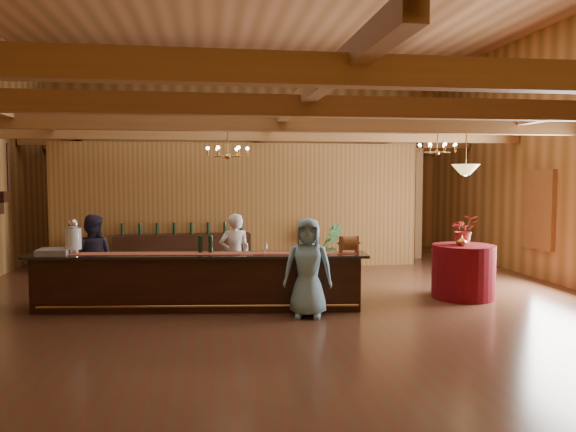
{
  "coord_description": "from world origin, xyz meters",
  "views": [
    {
      "loc": [
        -1.32,
        -10.4,
        2.27
      ],
      "look_at": [
        0.31,
        0.8,
        1.48
      ],
      "focal_mm": 35.0,
      "sensor_mm": 36.0,
      "label": 1
    }
  ],
  "objects": [
    {
      "name": "floor",
      "position": [
        0.0,
        0.0,
        0.0
      ],
      "size": [
        14.0,
        14.0,
        0.0
      ],
      "primitive_type": "plane",
      "color": "#513321",
      "rests_on": "ground"
    },
    {
      "name": "wall_back",
      "position": [
        0.0,
        7.0,
        2.75
      ],
      "size": [
        12.0,
        0.1,
        5.5
      ],
      "primitive_type": "cube",
      "color": "#B58244",
      "rests_on": "floor"
    },
    {
      "name": "wall_front",
      "position": [
        0.0,
        -7.0,
        2.75
      ],
      "size": [
        12.0,
        0.1,
        5.5
      ],
      "primitive_type": "cube",
      "color": "#B58244",
      "rests_on": "floor"
    },
    {
      "name": "wall_right",
      "position": [
        6.0,
        0.0,
        2.75
      ],
      "size": [
        0.1,
        14.0,
        5.5
      ],
      "primitive_type": "cube",
      "color": "#B58244",
      "rests_on": "floor"
    },
    {
      "name": "beam_grid",
      "position": [
        0.0,
        0.51,
        3.24
      ],
      "size": [
        11.9,
        13.9,
        0.39
      ],
      "color": "olive",
      "rests_on": "wall_left"
    },
    {
      "name": "support_posts",
      "position": [
        0.0,
        -0.5,
        1.6
      ],
      "size": [
        9.2,
        10.2,
        3.2
      ],
      "color": "olive",
      "rests_on": "floor"
    },
    {
      "name": "partition_wall",
      "position": [
        -0.5,
        3.5,
        1.55
      ],
      "size": [
        9.0,
        0.18,
        3.1
      ],
      "primitive_type": "cube",
      "color": "brown",
      "rests_on": "floor"
    },
    {
      "name": "window_right_back",
      "position": [
        5.95,
        1.0,
        1.55
      ],
      "size": [
        0.12,
        1.05,
        1.75
      ],
      "primitive_type": "cube",
      "color": "white",
      "rests_on": "wall_right"
    },
    {
      "name": "backroom_boxes",
      "position": [
        -0.29,
        5.5,
        0.53
      ],
      "size": [
        4.1,
        0.6,
        1.1
      ],
      "color": "black",
      "rests_on": "floor"
    },
    {
      "name": "tasting_bar",
      "position": [
        -1.46,
        -0.8,
        0.49
      ],
      "size": [
        5.8,
        1.38,
        0.97
      ],
      "rotation": [
        0.0,
        0.0,
        -0.12
      ],
      "color": "black",
      "rests_on": "floor"
    },
    {
      "name": "beverage_dispenser",
      "position": [
        -3.56,
        -0.51,
        1.25
      ],
      "size": [
        0.26,
        0.26,
        0.6
      ],
      "color": "silver",
      "rests_on": "tasting_bar"
    },
    {
      "name": "glass_rack_tray",
      "position": [
        -3.87,
        -0.57,
        1.01
      ],
      "size": [
        0.5,
        0.5,
        0.1
      ],
      "primitive_type": "cube",
      "color": "gray",
      "rests_on": "tasting_bar"
    },
    {
      "name": "raffle_drum",
      "position": [
        1.08,
        -1.14,
        1.14
      ],
      "size": [
        0.34,
        0.24,
        0.3
      ],
      "color": "#9A5A2B",
      "rests_on": "tasting_bar"
    },
    {
      "name": "bar_bottle_0",
      "position": [
        -1.43,
        -0.69,
        1.11
      ],
      "size": [
        0.07,
        0.07,
        0.3
      ],
      "primitive_type": "cylinder",
      "color": "black",
      "rests_on": "tasting_bar"
    },
    {
      "name": "bar_bottle_1",
      "position": [
        -1.25,
        -0.71,
        1.11
      ],
      "size": [
        0.07,
        0.07,
        0.3
      ],
      "primitive_type": "cylinder",
      "color": "black",
      "rests_on": "tasting_bar"
    },
    {
      "name": "backbar_shelf",
      "position": [
        -1.88,
        3.15,
        0.45
      ],
      "size": [
        3.23,
        0.73,
        0.9
      ],
      "primitive_type": "cube",
      "rotation": [
        0.0,
        0.0,
        0.07
      ],
      "color": "black",
      "rests_on": "floor"
    },
    {
      "name": "round_table",
      "position": [
        3.43,
        -0.59,
        0.5
      ],
      "size": [
        1.15,
        1.15,
        1.0
      ],
      "primitive_type": "cylinder",
      "color": "maroon",
      "rests_on": "floor"
    },
    {
      "name": "chandelier_left",
      "position": [
        -0.9,
        0.51,
        2.76
      ],
      "size": [
        0.8,
        0.8,
        0.6
      ],
      "color": "#AA793B",
      "rests_on": "beam_grid"
    },
    {
      "name": "chandelier_right",
      "position": [
        3.41,
        0.67,
        2.87
      ],
      "size": [
        0.8,
        0.8,
        0.49
      ],
      "color": "#AA793B",
      "rests_on": "beam_grid"
    },
    {
      "name": "pendant_lamp",
      "position": [
        3.43,
        -0.59,
        2.4
      ],
      "size": [
        0.52,
        0.52,
        0.9
      ],
      "color": "#AA793B",
      "rests_on": "beam_grid"
    },
    {
      "name": "bartender",
      "position": [
        -0.81,
        0.03,
        0.79
      ],
      "size": [
        0.61,
        0.43,
        1.59
      ],
      "primitive_type": "imported",
      "rotation": [
        0.0,
        0.0,
        3.23
      ],
      "color": "white",
      "rests_on": "floor"
    },
    {
      "name": "staff_second",
      "position": [
        -3.36,
        -0.01,
        0.8
      ],
      "size": [
        0.85,
        0.7,
        1.6
      ],
      "primitive_type": "imported",
      "rotation": [
        0.0,
        0.0,
        3.01
      ],
      "color": "#252337",
      "rests_on": "floor"
    },
    {
      "name": "guest",
      "position": [
        0.29,
        -1.57,
        0.81
      ],
      "size": [
        0.89,
        0.69,
        1.61
      ],
      "primitive_type": "imported",
      "rotation": [
        0.0,
        0.0,
        -0.24
      ],
      "color": "#74ABC5",
      "rests_on": "floor"
    },
    {
      "name": "floor_plant",
      "position": [
        1.66,
        2.92,
        0.58
      ],
      "size": [
        0.66,
        0.54,
        1.15
      ],
      "primitive_type": "imported",
      "rotation": [
        0.0,
        0.0,
        0.05
      ],
      "color": "#2A5125",
      "rests_on": "floor"
    },
    {
      "name": "table_flowers",
      "position": [
        3.47,
        -0.5,
        1.28
      ],
      "size": [
        0.56,
        0.51,
        0.56
      ],
      "primitive_type": "imported",
      "rotation": [
        0.0,
        0.0,
        -0.16
      ],
      "color": "#A12621",
      "rests_on": "round_table"
    },
    {
      "name": "table_vase",
      "position": [
        3.32,
        -0.73,
        1.15
      ],
      "size": [
        0.19,
        0.19,
        0.3
      ],
      "primitive_type": "imported",
      "rotation": [
        0.0,
        0.0,
        -0.38
      ],
      "color": "#AA793B",
      "rests_on": "round_table"
    }
  ]
}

